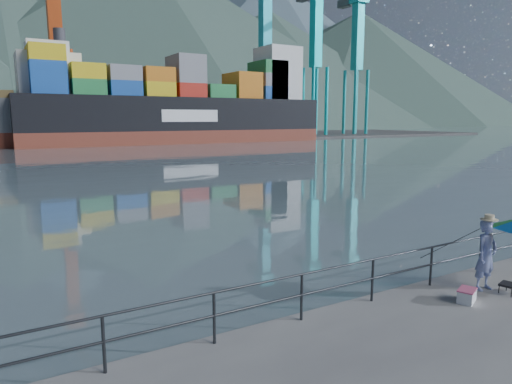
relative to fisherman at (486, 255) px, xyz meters
The scene contains 11 objects.
harbor_water 129.21m from the fisherman, 91.74° to the left, with size 500.00×280.00×0.00m, color slate.
far_dock 92.35m from the fisherman, 86.23° to the left, with size 200.00×40.00×0.40m, color #514F4C.
guardrail 4.03m from the fisherman, 167.82° to the left, with size 22.00×0.06×1.03m.
mountains 212.66m from the fisherman, 80.43° to the left, with size 600.00×332.80×80.00m.
port_cranes 88.74m from the fisherman, 71.96° to the left, with size 116.00×28.00×38.40m.
container_stacks 96.70m from the fisherman, 72.72° to the left, with size 58.00×5.40×7.80m.
fisherman is the anchor object (origin of this frame).
folding_stool 0.92m from the fisherman, 64.90° to the right, with size 0.48×0.48×0.26m.
cooler_bag 1.34m from the fisherman, 164.83° to the right, with size 0.49×0.32×0.28m, color white.
fishing_rod 1.35m from the fisherman, 94.02° to the left, with size 0.02×0.02×2.16m, color black.
container_ship 73.82m from the fisherman, 73.60° to the left, with size 53.20×8.87×18.10m.
Camera 1 is at (-6.34, -5.61, 4.20)m, focal length 32.00 mm.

